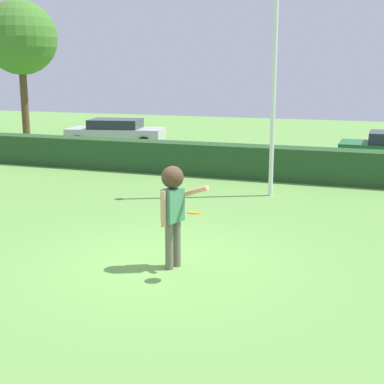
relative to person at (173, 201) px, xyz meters
The scene contains 7 objects.
ground_plane 1.23m from the person, 146.19° to the left, with size 60.00×60.00×0.00m, color #659B46.
person is the anchor object (origin of this frame).
frisbee 0.67m from the person, 36.95° to the right, with size 0.26×0.26×0.07m.
lamppost 6.67m from the person, 85.53° to the left, with size 0.24×0.24×6.87m.
hedge_row 8.53m from the person, 91.60° to the left, with size 29.66×0.90×1.03m, color #254924.
parked_car_silver 15.57m from the person, 120.69° to the left, with size 4.44×2.46×1.25m.
maple_tree 20.64m from the person, 132.68° to the left, with size 3.58×3.58×6.69m.
Camera 1 is at (3.58, -8.70, 3.41)m, focal length 51.52 mm.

